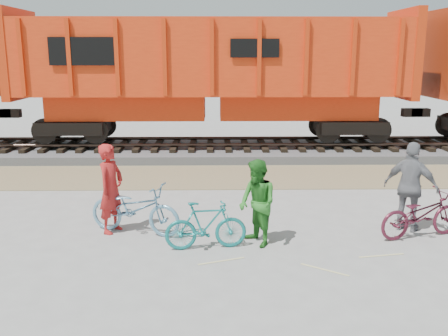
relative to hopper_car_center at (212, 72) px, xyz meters
The scene contains 11 objects.
ground 9.57m from the hopper_car_center, 82.32° to the right, with size 120.00×120.00×0.00m, color #9E9E99.
gravel_strip 4.76m from the hopper_car_center, 70.88° to the right, with size 120.00×3.00×0.02m, color #907E59.
ballast_bed 3.10m from the hopper_car_center, ahead, with size 120.00×4.00×0.30m, color slate.
track 2.81m from the hopper_car_center, ahead, with size 120.00×2.60×0.24m.
hopper_car_center is the anchor object (origin of this frame).
bicycle_blue 8.80m from the hopper_car_center, 100.72° to the right, with size 0.71×2.04×1.07m, color #659BBA.
bicycle_teal 9.54m from the hopper_car_center, 90.49° to the right, with size 0.45×1.58×0.95m, color #167B7A.
bicycle_maroon 9.98m from the hopper_car_center, 63.51° to the right, with size 0.65×1.87×0.98m, color #521829.
person_solo 8.71m from the hopper_car_center, 104.17° to the right, with size 0.69×0.45×1.89m, color #AC1E1D.
person_man 9.29m from the hopper_car_center, 84.15° to the right, with size 0.83×0.65×1.71m, color #287423.
person_woman 9.48m from the hopper_car_center, 62.96° to the right, with size 1.12×0.47×1.91m, color slate.
Camera 1 is at (-1.09, -9.25, 3.71)m, focal length 40.00 mm.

